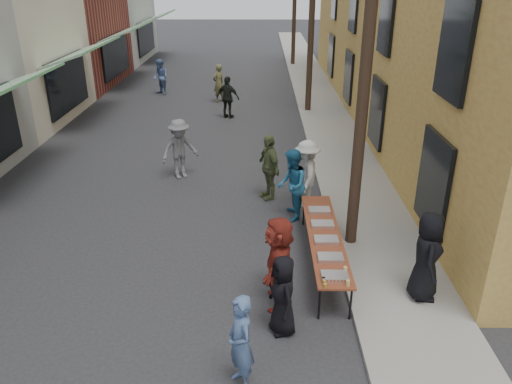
{
  "coord_description": "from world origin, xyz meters",
  "views": [
    {
      "loc": [
        2.16,
        -7.33,
        6.0
      ],
      "look_at": [
        2.06,
        3.12,
        1.3
      ],
      "focal_mm": 35.0,
      "sensor_mm": 36.0,
      "label": 1
    }
  ],
  "objects_px": {
    "utility_pole_near": "(367,50)",
    "utility_pole_mid": "(312,7)",
    "guest_front_a": "(283,295)",
    "catering_tray_sausage": "(335,276)",
    "serving_table": "(324,236)",
    "guest_front_c": "(292,185)",
    "server": "(427,256)"
  },
  "relations": [
    {
      "from": "utility_pole_near",
      "to": "guest_front_c",
      "type": "distance_m",
      "value": 4.04
    },
    {
      "from": "utility_pole_near",
      "to": "guest_front_a",
      "type": "xyz_separation_m",
      "value": [
        -1.74,
        -3.1,
        -3.74
      ]
    },
    {
      "from": "catering_tray_sausage",
      "to": "guest_front_a",
      "type": "xyz_separation_m",
      "value": [
        -0.99,
        -0.56,
        -0.03
      ]
    },
    {
      "from": "guest_front_c",
      "to": "server",
      "type": "xyz_separation_m",
      "value": [
        2.37,
        -3.52,
        0.07
      ]
    },
    {
      "from": "catering_tray_sausage",
      "to": "guest_front_c",
      "type": "relative_size",
      "value": 0.27
    },
    {
      "from": "guest_front_c",
      "to": "utility_pole_near",
      "type": "bearing_deg",
      "value": 46.69
    },
    {
      "from": "utility_pole_near",
      "to": "catering_tray_sausage",
      "type": "height_order",
      "value": "utility_pole_near"
    },
    {
      "from": "guest_front_c",
      "to": "server",
      "type": "distance_m",
      "value": 4.24
    },
    {
      "from": "catering_tray_sausage",
      "to": "guest_front_a",
      "type": "relative_size",
      "value": 0.33
    },
    {
      "from": "catering_tray_sausage",
      "to": "serving_table",
      "type": "bearing_deg",
      "value": 90.0
    },
    {
      "from": "serving_table",
      "to": "server",
      "type": "distance_m",
      "value": 2.21
    },
    {
      "from": "utility_pole_mid",
      "to": "serving_table",
      "type": "bearing_deg",
      "value": -93.35
    },
    {
      "from": "serving_table",
      "to": "catering_tray_sausage",
      "type": "relative_size",
      "value": 8.0
    },
    {
      "from": "guest_front_a",
      "to": "catering_tray_sausage",
      "type": "bearing_deg",
      "value": 100.21
    },
    {
      "from": "utility_pole_near",
      "to": "serving_table",
      "type": "bearing_deg",
      "value": -130.26
    },
    {
      "from": "catering_tray_sausage",
      "to": "guest_front_c",
      "type": "distance_m",
      "value": 3.94
    },
    {
      "from": "utility_pole_mid",
      "to": "server",
      "type": "relative_size",
      "value": 4.97
    },
    {
      "from": "serving_table",
      "to": "guest_front_c",
      "type": "height_order",
      "value": "guest_front_c"
    },
    {
      "from": "catering_tray_sausage",
      "to": "server",
      "type": "bearing_deg",
      "value": 12.09
    },
    {
      "from": "utility_pole_near",
      "to": "serving_table",
      "type": "height_order",
      "value": "utility_pole_near"
    },
    {
      "from": "guest_front_a",
      "to": "guest_front_c",
      "type": "height_order",
      "value": "guest_front_c"
    },
    {
      "from": "utility_pole_mid",
      "to": "server",
      "type": "xyz_separation_m",
      "value": [
        1.03,
        -14.16,
        -3.49
      ]
    },
    {
      "from": "catering_tray_sausage",
      "to": "server",
      "type": "distance_m",
      "value": 1.83
    },
    {
      "from": "serving_table",
      "to": "guest_front_a",
      "type": "xyz_separation_m",
      "value": [
        -0.99,
        -2.21,
        0.05
      ]
    },
    {
      "from": "utility_pole_mid",
      "to": "catering_tray_sausage",
      "type": "height_order",
      "value": "utility_pole_mid"
    },
    {
      "from": "utility_pole_near",
      "to": "guest_front_a",
      "type": "distance_m",
      "value": 5.16
    },
    {
      "from": "utility_pole_near",
      "to": "utility_pole_mid",
      "type": "xyz_separation_m",
      "value": [
        0.0,
        12.0,
        0.0
      ]
    },
    {
      "from": "utility_pole_near",
      "to": "guest_front_a",
      "type": "height_order",
      "value": "utility_pole_near"
    },
    {
      "from": "guest_front_a",
      "to": "server",
      "type": "xyz_separation_m",
      "value": [
        2.77,
        0.94,
        0.24
      ]
    },
    {
      "from": "utility_pole_near",
      "to": "server",
      "type": "distance_m",
      "value": 4.23
    },
    {
      "from": "catering_tray_sausage",
      "to": "guest_front_c",
      "type": "bearing_deg",
      "value": 98.6
    },
    {
      "from": "utility_pole_mid",
      "to": "guest_front_c",
      "type": "distance_m",
      "value": 11.3
    }
  ]
}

